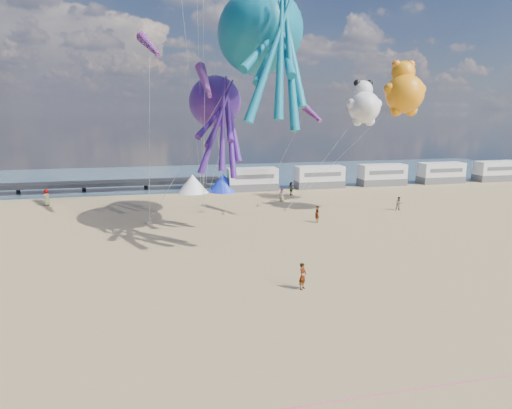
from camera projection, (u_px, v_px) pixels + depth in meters
name	position (u px, v px, depth m)	size (l,w,h in m)	color
ground	(309.00, 336.00, 21.87)	(120.00, 120.00, 0.00)	tan
water	(197.00, 176.00, 74.37)	(120.00, 120.00, 0.00)	#365367
motorhome_0	(253.00, 179.00, 61.05)	(6.60, 2.50, 3.00)	silver
motorhome_1	(319.00, 177.00, 63.11)	(6.60, 2.50, 3.00)	silver
motorhome_2	(382.00, 175.00, 65.17)	(6.60, 2.50, 3.00)	silver
motorhome_3	(441.00, 173.00, 67.23)	(6.60, 2.50, 3.00)	silver
motorhome_4	(496.00, 171.00, 69.29)	(6.60, 2.50, 3.00)	silver
tent_white	(193.00, 184.00, 59.38)	(4.00, 4.00, 2.40)	white
tent_blue	(223.00, 182.00, 60.24)	(4.00, 4.00, 2.40)	#1933CC
rope_line	(353.00, 398.00, 17.09)	(0.03, 0.03, 34.00)	#F2338C
standing_person	(303.00, 276.00, 27.43)	(0.60, 0.39, 1.64)	tan
beachgoer_0	(282.00, 195.00, 53.79)	(0.55, 0.36, 1.51)	#7F6659
beachgoer_1	(399.00, 204.00, 48.97)	(0.72, 0.47, 1.48)	#7F6659
beachgoer_4	(291.00, 189.00, 57.87)	(0.96, 0.40, 1.65)	#7F6659
beachgoer_5	(317.00, 214.00, 43.69)	(1.51, 0.48, 1.63)	#7F6659
beachgoer_6	(47.00, 197.00, 51.45)	(0.68, 0.45, 1.87)	#7F6659
sandbag_a	(149.00, 222.00, 43.47)	(0.50, 0.35, 0.22)	gray
sandbag_b	(225.00, 213.00, 47.19)	(0.50, 0.35, 0.22)	gray
sandbag_c	(287.00, 209.00, 49.16)	(0.50, 0.35, 0.22)	gray
sandbag_d	(260.00, 205.00, 51.07)	(0.50, 0.35, 0.22)	gray
sandbag_e	(204.00, 211.00, 48.22)	(0.50, 0.35, 0.22)	gray
kite_octopus_teal	(259.00, 33.00, 37.46)	(5.06, 11.80, 13.49)	#0E6B87
kite_octopus_purple	(215.00, 102.00, 44.88)	(4.36, 10.17, 11.62)	#431D7D
kite_panda	(364.00, 107.00, 51.17)	(4.30, 4.05, 6.07)	white
kite_teddy_orange	(405.00, 94.00, 45.07)	(4.59, 4.32, 6.48)	orange
windsock_left	(150.00, 45.00, 42.85)	(1.10, 6.92, 6.92)	red
windsock_mid	(307.00, 109.00, 43.96)	(1.00, 5.16, 5.16)	red
windsock_right	(205.00, 81.00, 36.01)	(0.90, 5.32, 5.32)	red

